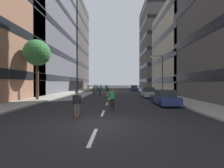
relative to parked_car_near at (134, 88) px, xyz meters
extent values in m
plane|color=black|center=(-5.84, -6.52, -0.70)|extent=(165.72, 165.72, 0.00)
cube|color=#9E9991|center=(-14.70, -3.07, -0.63)|extent=(3.63, 75.96, 0.14)
cube|color=#9E9991|center=(3.01, -3.07, -0.63)|extent=(3.63, 75.96, 0.14)
cube|color=silver|center=(-5.84, -36.14, -0.70)|extent=(0.16, 2.20, 0.01)
cube|color=silver|center=(-5.84, -31.14, -0.70)|extent=(0.16, 2.20, 0.01)
cube|color=silver|center=(-5.84, -26.14, -0.70)|extent=(0.16, 2.20, 0.01)
cube|color=silver|center=(-5.84, -21.14, -0.70)|extent=(0.16, 2.20, 0.01)
cube|color=silver|center=(-5.84, -16.14, -0.70)|extent=(0.16, 2.20, 0.01)
cube|color=silver|center=(-5.84, -11.14, -0.70)|extent=(0.16, 2.20, 0.01)
cube|color=silver|center=(-5.84, -6.14, -0.70)|extent=(0.16, 2.20, 0.01)
cube|color=silver|center=(-5.84, -1.14, -0.70)|extent=(0.16, 2.20, 0.01)
cube|color=silver|center=(-5.84, 3.86, -0.70)|extent=(0.16, 2.20, 0.01)
cube|color=silver|center=(-5.84, 8.86, -0.70)|extent=(0.16, 2.20, 0.01)
cube|color=silver|center=(-5.84, 13.86, -0.70)|extent=(0.16, 2.20, 0.01)
cube|color=silver|center=(-5.84, 18.86, -0.70)|extent=(0.16, 2.20, 0.01)
cube|color=silver|center=(-5.84, 23.86, -0.70)|extent=(0.16, 2.20, 0.01)
cube|color=slate|center=(-22.70, -8.85, 14.83)|extent=(12.37, 23.93, 31.06)
cube|color=black|center=(-22.70, -8.85, 2.41)|extent=(12.49, 24.05, 1.10)
cube|color=black|center=(-22.70, -8.85, 7.58)|extent=(12.49, 24.05, 1.10)
cube|color=black|center=(-22.70, -8.85, 12.76)|extent=(12.49, 24.05, 1.10)
cube|color=black|center=(-22.70, -8.85, 17.93)|extent=(12.49, 24.05, 1.10)
cube|color=#4C4744|center=(-22.70, 14.50, 14.99)|extent=(12.37, 19.33, 31.39)
cube|color=black|center=(-22.70, 14.50, 2.44)|extent=(12.49, 19.45, 1.10)
cube|color=black|center=(-22.70, 14.50, 7.67)|extent=(12.49, 19.45, 1.10)
cube|color=black|center=(-22.70, 14.50, 12.90)|extent=(12.49, 19.45, 1.10)
cube|color=black|center=(-22.70, 14.50, 18.13)|extent=(12.49, 19.45, 1.10)
cube|color=black|center=(-22.70, 14.50, 23.36)|extent=(12.49, 19.45, 1.10)
cube|color=black|center=(-22.70, 14.50, 28.59)|extent=(12.49, 19.45, 1.10)
cube|color=#B2A893|center=(11.02, -8.85, 8.33)|extent=(12.37, 16.98, 18.05)
cube|color=black|center=(11.02, -8.85, 2.01)|extent=(12.49, 17.10, 1.10)
cube|color=black|center=(11.02, -8.85, 6.52)|extent=(12.49, 17.10, 1.10)
cube|color=black|center=(11.02, -8.85, 11.04)|extent=(12.49, 17.10, 1.10)
cube|color=black|center=(11.02, -8.85, 15.55)|extent=(12.49, 17.10, 1.10)
cube|color=#4C4744|center=(11.02, 14.50, 14.22)|extent=(12.37, 16.16, 29.84)
cube|color=black|center=(11.02, 14.50, 2.28)|extent=(12.49, 16.28, 1.10)
cube|color=black|center=(11.02, 14.50, 7.26)|extent=(12.49, 16.28, 1.10)
cube|color=black|center=(11.02, 14.50, 12.23)|extent=(12.49, 16.28, 1.10)
cube|color=black|center=(11.02, 14.50, 17.21)|extent=(12.49, 16.28, 1.10)
cube|color=black|center=(11.02, 14.50, 22.18)|extent=(12.49, 16.28, 1.10)
cube|color=black|center=(11.02, 14.50, 27.15)|extent=(12.49, 16.28, 1.10)
cube|color=navy|center=(0.00, 0.04, -0.17)|extent=(1.80, 4.40, 0.70)
cube|color=#2D3338|center=(0.00, -0.11, 0.50)|extent=(1.60, 2.10, 0.64)
cylinder|color=black|center=(-0.80, 1.49, -0.38)|extent=(0.22, 0.64, 0.64)
cylinder|color=black|center=(0.80, 1.49, -0.38)|extent=(0.22, 0.64, 0.64)
cylinder|color=black|center=(-0.80, -1.41, -0.38)|extent=(0.22, 0.64, 0.64)
cylinder|color=black|center=(0.80, -1.41, -0.38)|extent=(0.22, 0.64, 0.64)
cube|color=#B2B7BF|center=(0.00, -18.60, -0.17)|extent=(1.80, 4.40, 0.70)
cube|color=#2D3338|center=(0.00, -18.75, 0.50)|extent=(1.60, 2.10, 0.64)
cylinder|color=black|center=(-0.80, -17.15, -0.38)|extent=(0.22, 0.64, 0.64)
cylinder|color=black|center=(0.80, -17.15, -0.38)|extent=(0.22, 0.64, 0.64)
cylinder|color=black|center=(-0.80, -20.05, -0.38)|extent=(0.22, 0.64, 0.64)
cylinder|color=black|center=(0.80, -20.05, -0.38)|extent=(0.22, 0.64, 0.64)
cube|color=navy|center=(0.00, -26.80, -0.17)|extent=(1.80, 4.40, 0.70)
cube|color=#2D3338|center=(0.00, -26.95, 0.50)|extent=(1.60, 2.10, 0.64)
cylinder|color=black|center=(-0.80, -25.35, -0.38)|extent=(0.22, 0.64, 0.64)
cylinder|color=black|center=(0.80, -25.35, -0.38)|extent=(0.22, 0.64, 0.64)
cylinder|color=black|center=(-0.80, -28.25, -0.38)|extent=(0.22, 0.64, 0.64)
cylinder|color=black|center=(0.80, -28.25, -0.38)|extent=(0.22, 0.64, 0.64)
cylinder|color=#4C3823|center=(-14.70, -23.31, 1.78)|extent=(0.36, 0.36, 4.68)
sphere|color=#387A3D|center=(-14.70, -23.31, 5.25)|extent=(3.21, 3.21, 3.21)
cylinder|color=#3F3F44|center=(2.65, -17.04, 2.69)|extent=(0.16, 0.16, 6.50)
cylinder|color=#3F3F44|center=(1.75, -17.04, 5.84)|extent=(1.80, 0.10, 0.10)
ellipsoid|color=silver|center=(0.85, -17.04, 5.69)|extent=(0.50, 0.30, 0.24)
cube|color=brown|center=(-8.84, -14.79, -0.62)|extent=(0.38, 0.92, 0.02)
cylinder|color=#D8BF4C|center=(-8.90, -14.48, -0.66)|extent=(0.19, 0.10, 0.07)
cylinder|color=#D8BF4C|center=(-8.77, -15.11, -0.66)|extent=(0.19, 0.10, 0.07)
cylinder|color=#2D334C|center=(-8.93, -14.81, -0.21)|extent=(0.17, 0.17, 0.80)
cylinder|color=#2D334C|center=(-8.75, -14.78, -0.21)|extent=(0.17, 0.17, 0.80)
cube|color=blue|center=(-8.84, -14.79, 0.47)|extent=(0.35, 0.26, 0.55)
cylinder|color=blue|center=(-9.06, -14.79, 0.44)|extent=(0.13, 0.24, 0.55)
cylinder|color=blue|center=(-8.63, -14.70, 0.44)|extent=(0.13, 0.24, 0.55)
sphere|color=tan|center=(-8.84, -14.77, 0.92)|extent=(0.22, 0.22, 0.22)
sphere|color=black|center=(-8.84, -14.77, 0.97)|extent=(0.21, 0.21, 0.21)
cube|color=brown|center=(-7.88, -20.89, -0.62)|extent=(0.29, 0.92, 0.02)
cylinder|color=#D8BF4C|center=(-7.84, -20.57, -0.66)|extent=(0.19, 0.09, 0.07)
cylinder|color=#D8BF4C|center=(-7.91, -21.21, -0.66)|extent=(0.19, 0.09, 0.07)
cylinder|color=#594C47|center=(-7.96, -20.88, -0.21)|extent=(0.15, 0.15, 0.80)
cylinder|color=#594C47|center=(-7.79, -20.90, -0.21)|extent=(0.15, 0.15, 0.80)
cube|color=green|center=(-7.88, -20.89, 0.47)|extent=(0.34, 0.23, 0.55)
cylinder|color=green|center=(-8.09, -20.82, 0.44)|extent=(0.11, 0.24, 0.55)
cylinder|color=green|center=(-7.65, -20.87, 0.44)|extent=(0.11, 0.24, 0.55)
sphere|color=beige|center=(-7.87, -20.87, 0.92)|extent=(0.22, 0.22, 0.22)
sphere|color=black|center=(-7.87, -20.87, 0.97)|extent=(0.21, 0.21, 0.21)
cube|color=#A52626|center=(-7.89, -21.07, 0.50)|extent=(0.27, 0.19, 0.40)
cube|color=brown|center=(-6.17, -18.75, -0.62)|extent=(0.28, 0.91, 0.02)
cylinder|color=#D8BF4C|center=(-6.14, -18.43, -0.66)|extent=(0.19, 0.08, 0.07)
cylinder|color=#D8BF4C|center=(-6.20, -19.07, -0.66)|extent=(0.19, 0.08, 0.07)
cylinder|color=tan|center=(-6.26, -18.75, -0.21)|extent=(0.15, 0.15, 0.80)
cylinder|color=tan|center=(-6.08, -18.76, -0.21)|extent=(0.15, 0.15, 0.80)
cube|color=green|center=(-6.17, -18.75, 0.47)|extent=(0.34, 0.23, 0.55)
cylinder|color=green|center=(-6.38, -18.68, 0.44)|extent=(0.11, 0.24, 0.55)
cylinder|color=green|center=(-5.95, -18.72, 0.44)|extent=(0.11, 0.24, 0.55)
sphere|color=#997051|center=(-6.17, -18.73, 0.92)|extent=(0.22, 0.22, 0.22)
sphere|color=black|center=(-6.17, -18.73, 0.97)|extent=(0.21, 0.21, 0.21)
cube|color=black|center=(-6.18, -18.93, 0.50)|extent=(0.27, 0.18, 0.40)
cube|color=brown|center=(-7.52, -16.86, -0.62)|extent=(0.20, 0.90, 0.02)
cylinder|color=#D8BF4C|center=(-7.52, -16.54, -0.66)|extent=(0.18, 0.07, 0.07)
cylinder|color=#D8BF4C|center=(-7.53, -17.18, -0.66)|extent=(0.18, 0.07, 0.07)
cylinder|color=#2D334C|center=(-7.61, -16.86, -0.21)|extent=(0.14, 0.14, 0.80)
cylinder|color=#2D334C|center=(-7.43, -16.86, -0.21)|extent=(0.14, 0.14, 0.80)
cube|color=black|center=(-7.52, -16.86, 0.47)|extent=(0.32, 0.20, 0.55)
cylinder|color=black|center=(-7.74, -16.81, 0.44)|extent=(0.09, 0.23, 0.55)
cylinder|color=black|center=(-7.30, -16.81, 0.44)|extent=(0.09, 0.23, 0.55)
sphere|color=tan|center=(-7.52, -16.84, 0.92)|extent=(0.22, 0.22, 0.22)
sphere|color=black|center=(-7.52, -16.84, 0.97)|extent=(0.21, 0.21, 0.21)
cube|color=#4C8C4C|center=(-7.52, -17.04, 0.50)|extent=(0.26, 0.16, 0.40)
cube|color=brown|center=(-7.41, -32.56, -0.62)|extent=(0.41, 0.92, 0.02)
cylinder|color=#D8BF4C|center=(-7.48, -32.25, -0.66)|extent=(0.19, 0.11, 0.07)
cylinder|color=#D8BF4C|center=(-7.33, -32.87, -0.66)|extent=(0.19, 0.11, 0.07)
cylinder|color=#594C47|center=(-7.49, -32.58, -0.21)|extent=(0.17, 0.17, 0.80)
cylinder|color=#594C47|center=(-7.32, -32.54, -0.21)|extent=(0.17, 0.17, 0.80)
cube|color=black|center=(-7.41, -32.56, 0.47)|extent=(0.36, 0.27, 0.55)
cylinder|color=black|center=(-7.63, -32.56, 0.44)|extent=(0.14, 0.24, 0.55)
cylinder|color=black|center=(-7.21, -32.46, 0.44)|extent=(0.14, 0.24, 0.55)
sphere|color=#997051|center=(-7.41, -32.54, 0.92)|extent=(0.22, 0.22, 0.22)
sphere|color=black|center=(-7.41, -32.54, 0.97)|extent=(0.21, 0.21, 0.21)
cube|color=brown|center=(-9.20, 2.23, -0.62)|extent=(0.27, 0.91, 0.02)
cylinder|color=#D8BF4C|center=(-9.23, 2.55, -0.66)|extent=(0.19, 0.08, 0.07)
cylinder|color=#D8BF4C|center=(-9.17, 1.91, -0.66)|extent=(0.19, 0.08, 0.07)
cylinder|color=black|center=(-9.29, 2.22, -0.21)|extent=(0.15, 0.15, 0.80)
cylinder|color=black|center=(-9.11, 2.24, -0.21)|extent=(0.15, 0.15, 0.80)
cube|color=white|center=(-9.20, 2.23, 0.47)|extent=(0.34, 0.23, 0.55)
cylinder|color=white|center=(-9.42, 2.26, 0.44)|extent=(0.11, 0.24, 0.55)
cylinder|color=white|center=(-8.98, 2.30, 0.44)|extent=(0.11, 0.24, 0.55)
sphere|color=#997051|center=(-9.20, 2.25, 0.92)|extent=(0.22, 0.22, 0.22)
sphere|color=black|center=(-9.20, 2.25, 0.97)|extent=(0.21, 0.21, 0.21)
cube|color=brown|center=(-9.22, -6.51, -0.62)|extent=(0.38, 0.92, 0.02)
cylinder|color=#D8BF4C|center=(-9.15, -6.20, -0.66)|extent=(0.19, 0.11, 0.07)
cylinder|color=#D8BF4C|center=(-9.28, -6.83, -0.66)|extent=(0.19, 0.11, 0.07)
cylinder|color=#2D334C|center=(-9.30, -6.49, -0.21)|extent=(0.17, 0.17, 0.80)
cylinder|color=#2D334C|center=(-9.13, -6.53, -0.21)|extent=(0.17, 0.17, 0.80)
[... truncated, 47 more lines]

